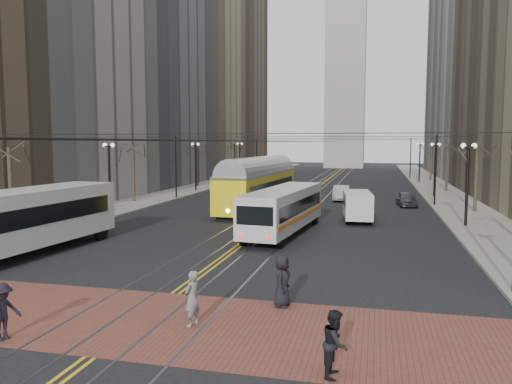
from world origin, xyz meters
The scene contains 24 objects.
ground centered at (0.00, 0.00, 0.00)m, with size 260.00×260.00×0.00m, color black.
sidewalk_left centered at (-15.00, 45.00, 0.07)m, with size 5.00×140.00×0.15m, color gray.
sidewalk_right centered at (15.00, 45.00, 0.07)m, with size 5.00×140.00×0.15m, color gray.
crosswalk_band centered at (0.00, -4.00, 0.01)m, with size 25.00×6.00×0.01m, color brown.
streetcar_rails centered at (0.00, 45.00, 0.00)m, with size 4.80×130.00×0.02m, color gray.
centre_lines centered at (0.00, 45.00, 0.01)m, with size 0.42×130.00×0.01m, color gold.
building_left_mid centered at (-25.50, 46.00, 17.00)m, with size 16.00×20.00×34.00m, color slate.
building_left_midfar centered at (-27.50, 66.00, 26.00)m, with size 20.00×20.00×52.00m, color gray.
building_left_far centered at (-25.50, 86.00, 20.00)m, with size 16.00×20.00×40.00m, color brown.
building_right_far centered at (25.50, 86.00, 20.00)m, with size 16.00×20.00×40.00m, color slate.
clock_tower centered at (0.00, 102.00, 35.96)m, with size 12.00×12.00×66.00m.
lamp_posts centered at (0.00, 28.75, 2.80)m, with size 27.60×57.20×5.60m.
street_trees centered at (0.00, 35.25, 2.80)m, with size 31.68×53.28×5.60m.
trolley_wires centered at (0.00, 34.83, 3.77)m, with size 25.96×120.00×6.60m.
transit_bus centered at (-10.36, 2.48, 1.72)m, with size 2.87×13.80×3.45m, color silver.
streetcar centered at (-2.50, 23.75, 1.80)m, with size 2.83×15.25×3.60m, color yellow.
rear_bus centered at (1.80, 12.73, 1.48)m, with size 2.46×11.32×2.95m, color beige.
cargo_van centered at (6.24, 19.03, 1.11)m, with size 1.93×5.02×2.22m, color silver.
sedan_grey centered at (10.35, 29.37, 0.67)m, with size 1.57×3.91×1.33m, color #3D3F44.
sedan_silver centered at (4.11, 32.66, 0.76)m, with size 1.62×4.63×1.53m, color #A3A6AB.
pedestrian_a centered at (4.37, -1.50, 0.96)m, with size 0.92×0.60×1.89m, color black.
pedestrian_b centered at (1.90, -4.06, 0.92)m, with size 0.66×0.43×1.81m, color slate.
pedestrian_c centered at (6.68, -6.50, 0.87)m, with size 0.83×0.65×1.72m, color black.
pedestrian_d centered at (-3.21, -6.50, 0.88)m, with size 1.12×0.65×1.74m, color black.
Camera 1 is at (7.59, -18.79, 5.93)m, focal length 35.00 mm.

